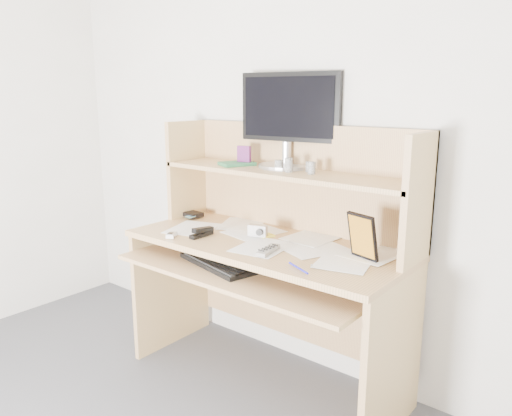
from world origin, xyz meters
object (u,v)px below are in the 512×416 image
Objects in this scene: game_case at (363,236)px; keyboard at (217,263)px; desk at (275,249)px; monitor at (289,117)px; tv_remote at (268,250)px.

keyboard is at bearing -143.39° from game_case.
desk is 6.91× the size of game_case.
monitor is (0.09, 0.45, 0.67)m from keyboard.
keyboard is 0.70m from game_case.
game_case is at bearing 33.60° from keyboard.
monitor is at bearing 106.20° from desk.
tv_remote is 0.42m from game_case.
monitor is at bearing 101.25° from tv_remote.
game_case is (0.37, 0.17, 0.09)m from tv_remote.
keyboard is 0.81m from monitor.
tv_remote is 0.72m from monitor.
monitor is (-0.55, 0.22, 0.48)m from game_case.
monitor is (-0.18, 0.39, 0.57)m from tv_remote.
game_case is 0.76m from monitor.
tv_remote is (0.26, 0.06, 0.10)m from keyboard.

